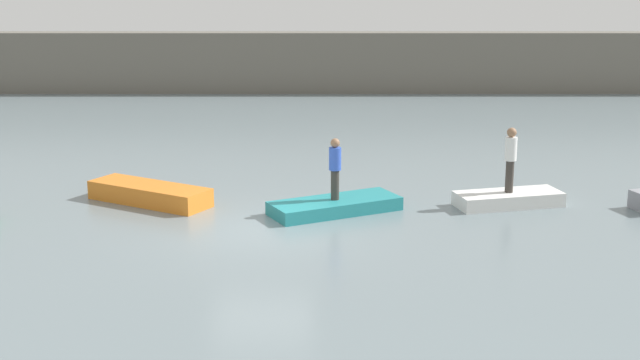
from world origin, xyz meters
The scene contains 7 objects.
ground_plane centered at (0.00, 0.00, 0.00)m, with size 120.00×120.00×0.00m, color slate.
embankment_wall centered at (0.00, 23.14, 1.47)m, with size 80.00×1.20×2.95m, color #666056.
rowboat_orange centered at (-3.22, 2.58, 0.26)m, with size 3.54×1.12×0.51m, color orange.
rowboat_teal centered at (1.85, 1.62, 0.18)m, with size 3.46×1.27×0.35m, color teal.
rowboat_white centered at (6.57, 2.27, 0.19)m, with size 2.88×1.07×0.38m, color white.
person_white_shirt centered at (6.57, 2.27, 1.38)m, with size 0.32×0.32×1.78m.
person_blue_shirt centered at (1.85, 1.62, 1.27)m, with size 0.32×0.32×1.65m.
Camera 1 is at (1.45, -21.51, 6.65)m, focal length 51.02 mm.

